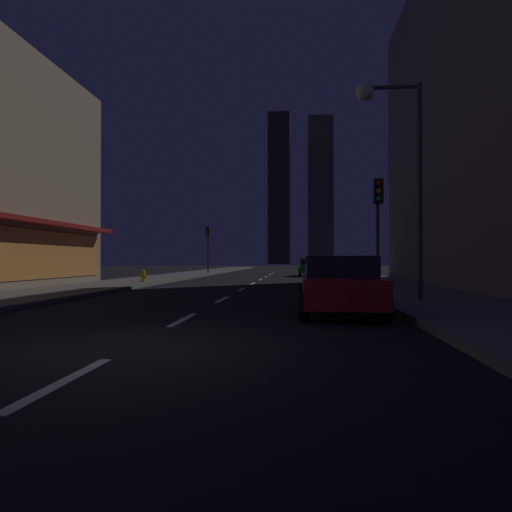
{
  "coord_description": "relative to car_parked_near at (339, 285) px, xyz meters",
  "views": [
    {
      "loc": [
        2.59,
        -6.77,
        1.36
      ],
      "look_at": [
        0.0,
        20.78,
        1.59
      ],
      "focal_mm": 31.59,
      "sensor_mm": 36.0,
      "label": 1
    }
  ],
  "objects": [
    {
      "name": "street_lamp_right",
      "position": [
        1.78,
        2.43,
        4.33
      ],
      "size": [
        1.96,
        0.56,
        6.58
      ],
      "color": "#38383D",
      "rests_on": "sidewalk_right"
    },
    {
      "name": "car_parked_far",
      "position": [
        0.0,
        26.37,
        0.0
      ],
      "size": [
        1.98,
        4.24,
        1.45
      ],
      "color": "#1E722D",
      "rests_on": "ground"
    },
    {
      "name": "car_parked_near",
      "position": [
        0.0,
        0.0,
        0.0
      ],
      "size": [
        1.98,
        4.24,
        1.45
      ],
      "color": "#B21919",
      "rests_on": "ground"
    },
    {
      "name": "fire_hydrant_far_left",
      "position": [
        -9.5,
        12.69,
        -0.29
      ],
      "size": [
        0.42,
        0.3,
        0.65
      ],
      "color": "gold",
      "rests_on": "sidewalk_left"
    },
    {
      "name": "traffic_light_near_right",
      "position": [
        1.9,
        5.38,
        2.45
      ],
      "size": [
        0.32,
        0.48,
        4.2
      ],
      "color": "#2D2D2D",
      "rests_on": "sidewalk_right"
    },
    {
      "name": "skyscraper_distant_mid",
      "position": [
        6.71,
        146.45,
        24.64
      ],
      "size": [
        8.58,
        8.28,
        50.76
      ],
      "primitive_type": "cube",
      "color": "brown",
      "rests_on": "ground"
    },
    {
      "name": "skyscraper_distant_tall",
      "position": [
        -6.99,
        131.57,
        22.96
      ],
      "size": [
        6.9,
        8.46,
        47.4
      ],
      "primitive_type": "cube",
      "color": "#3B382C",
      "rests_on": "ground"
    },
    {
      "name": "sidewalk_right",
      "position": [
        3.4,
        27.4,
        -0.67
      ],
      "size": [
        4.0,
        76.0,
        0.15
      ],
      "primitive_type": "cube",
      "color": "#605E59",
      "rests_on": "ground"
    },
    {
      "name": "ground_plane",
      "position": [
        -3.6,
        27.4,
        -0.79
      ],
      "size": [
        78.0,
        136.0,
        0.1
      ],
      "primitive_type": "cube",
      "color": "black"
    },
    {
      "name": "lane_marking_center",
      "position": [
        -3.6,
        14.2,
        -0.73
      ],
      "size": [
        0.16,
        43.8,
        0.01
      ],
      "color": "silver",
      "rests_on": "ground"
    },
    {
      "name": "sidewalk_left",
      "position": [
        -10.6,
        27.4,
        -0.67
      ],
      "size": [
        4.0,
        76.0,
        0.15
      ],
      "primitive_type": "cube",
      "color": "#605E59",
      "rests_on": "ground"
    },
    {
      "name": "traffic_light_far_left",
      "position": [
        -9.1,
        28.41,
        2.45
      ],
      "size": [
        0.32,
        0.48,
        4.2
      ],
      "color": "#2D2D2D",
      "rests_on": "sidewalk_left"
    }
  ]
}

